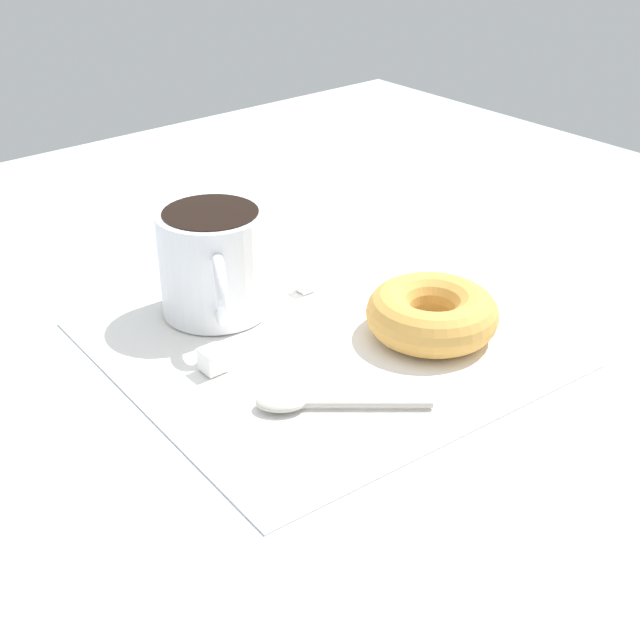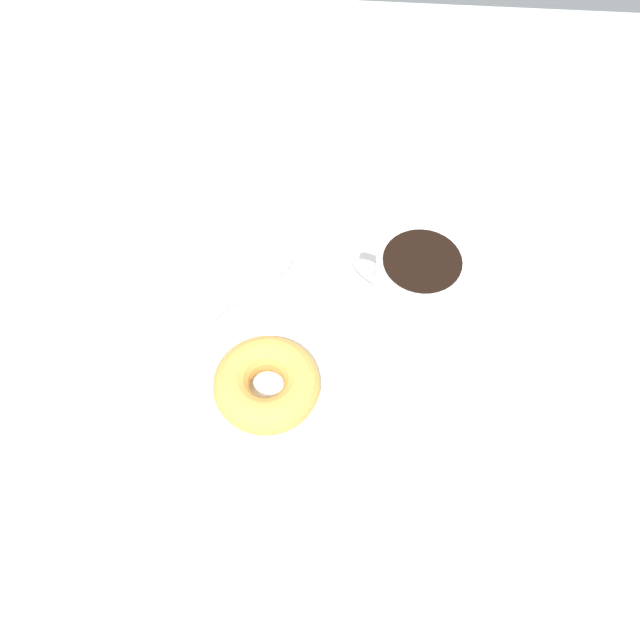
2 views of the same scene
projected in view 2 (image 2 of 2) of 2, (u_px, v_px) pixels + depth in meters
ground_plane at (307, 347)px, 76.40cm from camera, size 120.00×120.00×2.00cm
napkin at (320, 331)px, 76.14cm from camera, size 33.05×33.05×0.30cm
coffee_cup at (416, 285)px, 73.51cm from camera, size 9.05×11.72×8.94cm
donut at (267, 384)px, 70.52cm from camera, size 10.69×10.69×3.67cm
spoon at (268, 273)px, 79.46cm from camera, size 10.63×9.23×0.90cm
sugar_cube at (393, 371)px, 72.53cm from camera, size 1.46×1.46×1.46cm
sugar_cube_extra at (344, 260)px, 79.86cm from camera, size 1.79×1.79×1.79cm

